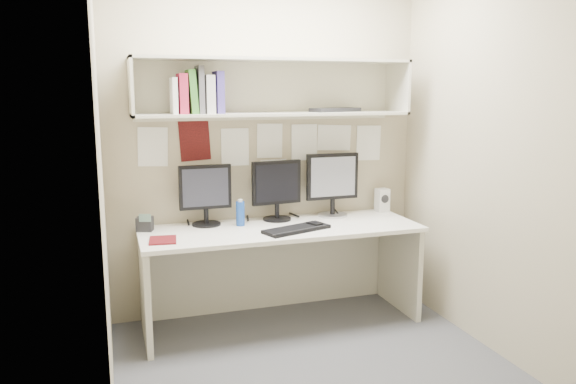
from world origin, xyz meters
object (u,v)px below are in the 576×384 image
object	(u,v)px
monitor_left	(205,192)
desk_phone	(145,224)
monitor_center	(277,188)
keyboard	(297,229)
speaker	(382,200)
maroon_notebook	(163,240)
monitor_right	(332,182)
desk	(281,275)

from	to	relation	value
monitor_left	desk_phone	world-z (taller)	monitor_left
monitor_left	desk_phone	bearing A→B (deg)	-174.88
monitor_center	keyboard	size ratio (longest dim) A/B	0.92
speaker	maroon_notebook	bearing A→B (deg)	-170.62
monitor_right	maroon_notebook	size ratio (longest dim) A/B	2.33
keyboard	monitor_center	bearing A→B (deg)	75.86
desk	maroon_notebook	distance (m)	0.94
desk	maroon_notebook	size ratio (longest dim) A/B	9.51
keyboard	desk_phone	distance (m)	1.06
keyboard	desk_phone	bearing A→B (deg)	142.90
monitor_left	monitor_center	world-z (taller)	monitor_center
desk	monitor_right	world-z (taller)	monitor_right
desk	desk_phone	world-z (taller)	desk_phone
desk	keyboard	bearing A→B (deg)	-65.46
maroon_notebook	desk_phone	distance (m)	0.33
maroon_notebook	monitor_right	bearing A→B (deg)	21.65
monitor_left	maroon_notebook	distance (m)	0.55
speaker	keyboard	bearing A→B (deg)	-158.30
monitor_left	keyboard	xyz separation A→B (m)	(0.57, -0.37, -0.23)
monitor_center	desk_phone	size ratio (longest dim) A/B	3.47
monitor_left	keyboard	distance (m)	0.72
desk	desk_phone	xyz separation A→B (m)	(-0.94, 0.17, 0.41)
maroon_notebook	desk_phone	xyz separation A→B (m)	(-0.09, 0.31, 0.05)
keyboard	desk_phone	xyz separation A→B (m)	(-1.01, 0.33, 0.04)
maroon_notebook	monitor_center	bearing A→B (deg)	28.68
monitor_left	keyboard	size ratio (longest dim) A/B	0.90
speaker	desk_phone	xyz separation A→B (m)	(-1.87, -0.06, -0.04)
monitor_center	maroon_notebook	distance (m)	0.98
monitor_center	monitor_right	distance (m)	0.45
monitor_right	speaker	distance (m)	0.48
monitor_center	keyboard	bearing A→B (deg)	-90.90
desk	monitor_left	distance (m)	0.82
desk	speaker	size ratio (longest dim) A/B	10.68
desk	speaker	world-z (taller)	speaker
desk	maroon_notebook	world-z (taller)	maroon_notebook
monitor_center	speaker	size ratio (longest dim) A/B	2.41
desk	monitor_right	bearing A→B (deg)	24.15
monitor_left	speaker	bearing A→B (deg)	0.03
keyboard	speaker	size ratio (longest dim) A/B	2.61
monitor_center	maroon_notebook	xyz separation A→B (m)	(-0.88, -0.36, -0.24)
keyboard	monitor_right	bearing A→B (deg)	22.13
speaker	desk_phone	size ratio (longest dim) A/B	1.44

